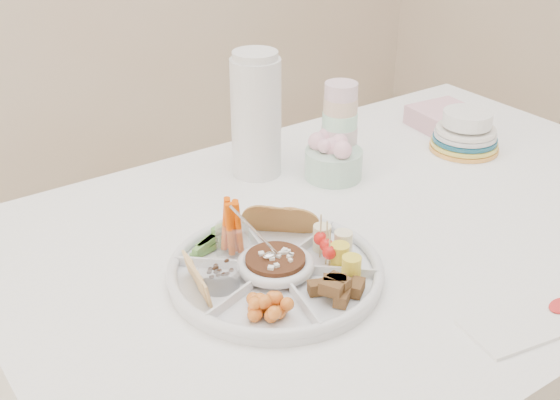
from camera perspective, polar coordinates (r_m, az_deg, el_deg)
dining_table at (r=1.68m, az=6.79°, el=-12.79°), size 1.52×1.02×0.76m
party_tray at (r=1.25m, az=-0.38°, el=-5.54°), size 0.48×0.48×0.04m
bean_dip at (r=1.25m, az=-0.38°, el=-5.25°), size 0.13×0.13×0.04m
tortillas at (r=1.35m, az=0.31°, el=-1.73°), size 0.12×0.12×0.06m
carrot_cucumber at (r=1.30m, az=-4.95°, el=-2.09°), size 0.15×0.15×0.11m
pita_raisins at (r=1.21m, az=-6.11°, el=-6.01°), size 0.12×0.12×0.05m
cherries at (r=1.14m, az=-1.20°, el=-8.59°), size 0.13×0.13×0.04m
granola_chunks at (r=1.19m, az=4.67°, el=-7.08°), size 0.13×0.13×0.04m
banana_tomato at (r=1.28m, az=4.99°, el=-2.89°), size 0.14×0.14×0.09m
cup_stack at (r=1.63m, az=4.89°, el=6.39°), size 0.10×0.10×0.23m
thermos at (r=1.58m, az=-1.96°, el=7.05°), size 0.12×0.12×0.29m
flower_bowl at (r=1.60m, az=4.39°, el=3.48°), size 0.16×0.16×0.10m
napkin_stack at (r=1.94m, az=13.03°, el=6.60°), size 0.17×0.15×0.05m
plate_stack at (r=1.80m, az=14.88°, el=5.56°), size 0.21×0.21×0.11m
placemat at (r=1.26m, az=21.13°, el=-8.69°), size 0.33×0.16×0.01m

